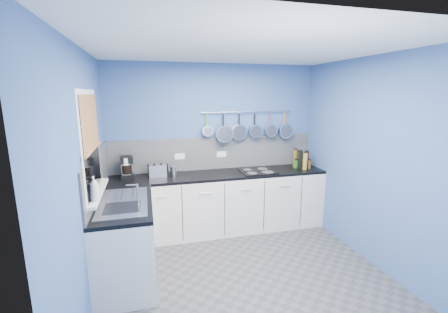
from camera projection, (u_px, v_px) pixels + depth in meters
name	position (u px, v px, depth m)	size (l,w,h in m)	color
floor	(244.00, 275.00, 3.48)	(3.20, 3.00, 0.02)	#47474C
ceiling	(248.00, 47.00, 2.96)	(3.20, 3.00, 0.02)	white
wall_back	(215.00, 147.00, 4.65)	(3.20, 0.02, 2.50)	#3C5C97
wall_front	(328.00, 231.00, 1.79)	(3.20, 0.02, 2.50)	#3C5C97
wall_left	(84.00, 181.00, 2.82)	(0.02, 3.00, 2.50)	#3C5C97
wall_right	(372.00, 162.00, 3.62)	(0.02, 3.00, 2.50)	#3C5C97
backsplash_back	(215.00, 153.00, 4.65)	(3.20, 0.02, 0.50)	gray
backsplash_left	(97.00, 175.00, 3.41)	(0.02, 1.80, 0.50)	gray
cabinet_run_back	(220.00, 203.00, 4.52)	(3.20, 0.60, 0.86)	silver
worktop_back	(220.00, 175.00, 4.43)	(3.20, 0.60, 0.04)	black
cabinet_run_left	(126.00, 242.00, 3.35)	(0.60, 1.20, 0.86)	silver
worktop_left	(124.00, 204.00, 3.26)	(0.60, 1.20, 0.04)	black
window_frame	(91.00, 144.00, 3.05)	(0.01, 1.00, 1.10)	white
window_glass	(91.00, 144.00, 3.05)	(0.01, 0.90, 1.00)	black
bamboo_blind	(90.00, 122.00, 3.01)	(0.01, 0.90, 0.55)	#B2724B
window_sill	(98.00, 192.00, 3.16)	(0.10, 0.98, 0.03)	white
sink_unit	(124.00, 202.00, 3.25)	(0.50, 0.95, 0.01)	silver
mixer_tap	(138.00, 195.00, 3.10)	(0.12, 0.08, 0.26)	silver
socket_left	(180.00, 156.00, 4.50)	(0.15, 0.01, 0.09)	white
socket_right	(222.00, 154.00, 4.66)	(0.15, 0.01, 0.09)	white
pot_rail	(247.00, 112.00, 4.61)	(0.02, 0.02, 1.45)	silver
soap_bottle_a	(94.00, 189.00, 2.85)	(0.09, 0.09, 0.24)	white
soap_bottle_b	(96.00, 189.00, 2.96)	(0.08, 0.08, 0.17)	white
paper_towel	(126.00, 168.00, 4.14)	(0.13, 0.13, 0.29)	white
coffee_maker	(127.00, 167.00, 4.15)	(0.17, 0.19, 0.31)	black
toaster	(158.00, 170.00, 4.26)	(0.26, 0.15, 0.17)	silver
canister	(173.00, 171.00, 4.33)	(0.09, 0.09, 0.13)	silver
hob	(257.00, 171.00, 4.52)	(0.51, 0.45, 0.01)	black
pan_0	(207.00, 124.00, 4.47)	(0.16, 0.10, 0.35)	silver
pan_1	(223.00, 127.00, 4.55)	(0.26, 0.12, 0.45)	silver
pan_2	(239.00, 126.00, 4.61)	(0.24, 0.06, 0.43)	silver
pan_3	(255.00, 125.00, 4.67)	(0.21, 0.10, 0.40)	silver
pan_4	(270.00, 124.00, 4.73)	(0.20, 0.11, 0.39)	silver
pan_5	(284.00, 125.00, 4.80)	(0.23, 0.11, 0.42)	silver
condiment_0	(304.00, 162.00, 4.89)	(0.07, 0.07, 0.12)	black
condiment_1	(299.00, 159.00, 4.85)	(0.05, 0.05, 0.23)	#3F721E
condiment_2	(295.00, 158.00, 4.82)	(0.07, 0.07, 0.28)	brown
condiment_3	(307.00, 160.00, 4.77)	(0.06, 0.06, 0.25)	#4C190C
condiment_4	(302.00, 163.00, 4.78)	(0.06, 0.06, 0.15)	#8C5914
condiment_5	(296.00, 164.00, 4.75)	(0.07, 0.07, 0.13)	#265919
condiment_6	(309.00, 164.00, 4.69)	(0.05, 0.05, 0.14)	brown
condiment_7	(305.00, 161.00, 4.64)	(0.07, 0.07, 0.26)	olive
condiment_8	(300.00, 160.00, 4.66)	(0.07, 0.07, 0.28)	black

